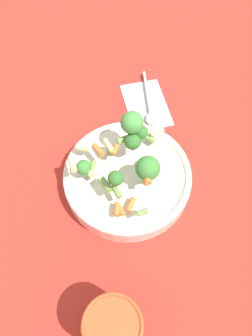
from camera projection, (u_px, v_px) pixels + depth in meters
ground_plane at (126, 182)px, 0.68m from camera, size 3.00×3.00×0.00m
bowl at (126, 177)px, 0.66m from camera, size 0.25×0.25×0.04m
pasta_salad at (128, 153)px, 0.60m from camera, size 0.20×0.19×0.10m
cup at (112, 328)px, 0.49m from camera, size 0.09×0.09×0.11m
napkin at (145, 104)px, 0.78m from camera, size 0.16×0.13×0.01m
spoon at (148, 108)px, 0.76m from camera, size 0.17×0.03×0.01m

